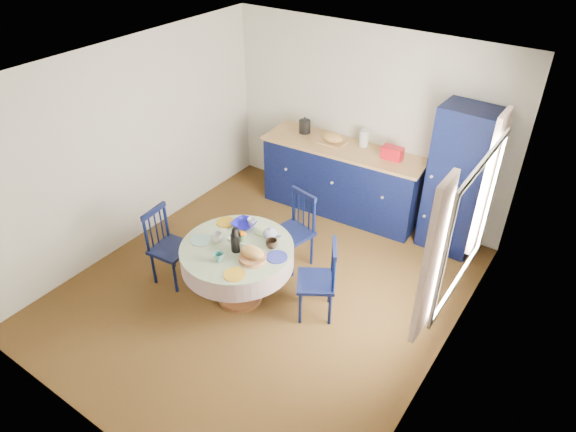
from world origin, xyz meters
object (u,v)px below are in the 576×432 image
at_px(pantry_cabinet, 458,182).
at_px(chair_left, 168,246).
at_px(mug_d, 252,222).
at_px(kitchen_counter, 343,178).
at_px(dining_table, 238,256).
at_px(mug_a, 217,238).
at_px(mug_b, 219,257).
at_px(mug_c, 272,244).
at_px(chair_right, 320,280).
at_px(chair_far, 295,230).
at_px(cobalt_bowl, 244,224).

relative_size(pantry_cabinet, chair_left, 2.02).
bearing_deg(pantry_cabinet, mug_d, -128.93).
bearing_deg(mug_d, chair_left, -143.55).
bearing_deg(kitchen_counter, dining_table, -93.72).
relative_size(chair_left, mug_a, 7.08).
bearing_deg(mug_b, mug_d, 99.09).
height_order(mug_c, mug_d, mug_c).
relative_size(chair_left, mug_b, 8.99).
bearing_deg(dining_table, chair_right, 20.32).
height_order(kitchen_counter, dining_table, kitchen_counter).
distance_m(chair_far, mug_b, 1.21).
relative_size(mug_a, mug_b, 1.27).
xyz_separation_m(mug_d, cobalt_bowl, (-0.06, -0.07, -0.02)).
height_order(kitchen_counter, pantry_cabinet, pantry_cabinet).
bearing_deg(kitchen_counter, mug_a, -99.63).
distance_m(chair_far, mug_d, 0.62).
height_order(mug_b, cobalt_bowl, mug_b).
distance_m(mug_a, mug_c, 0.59).
distance_m(kitchen_counter, mug_a, 2.32).
distance_m(mug_b, cobalt_bowl, 0.64).
xyz_separation_m(chair_right, mug_c, (-0.53, -0.11, 0.31)).
distance_m(kitchen_counter, mug_d, 1.87).
bearing_deg(mug_d, kitchen_counter, 86.41).
height_order(mug_c, cobalt_bowl, mug_c).
relative_size(kitchen_counter, pantry_cabinet, 1.21).
distance_m(pantry_cabinet, dining_table, 2.76).
height_order(mug_a, mug_c, mug_a).
bearing_deg(kitchen_counter, chair_right, -70.49).
xyz_separation_m(kitchen_counter, mug_b, (-0.01, -2.53, 0.27)).
distance_m(mug_c, cobalt_bowl, 0.50).
bearing_deg(mug_b, kitchen_counter, 89.83).
bearing_deg(chair_right, mug_c, -109.25).
bearing_deg(mug_d, cobalt_bowl, -132.74).
xyz_separation_m(chair_right, mug_a, (-1.07, -0.36, 0.32)).
xyz_separation_m(kitchen_counter, pantry_cabinet, (1.52, 0.04, 0.43)).
xyz_separation_m(chair_left, chair_far, (1.02, 1.06, 0.01)).
height_order(chair_left, cobalt_bowl, chair_left).
distance_m(dining_table, cobalt_bowl, 0.40).
xyz_separation_m(chair_far, chair_right, (0.70, -0.58, -0.02)).
bearing_deg(chair_left, mug_b, -102.53).
bearing_deg(chair_left, dining_table, -84.18).
distance_m(kitchen_counter, mug_c, 2.09).
distance_m(chair_left, chair_far, 1.47).
bearing_deg(mug_a, pantry_cabinet, 52.88).
xyz_separation_m(kitchen_counter, mug_c, (0.30, -2.05, 0.27)).
height_order(chair_far, cobalt_bowl, chair_far).
height_order(mug_a, cobalt_bowl, mug_a).
relative_size(dining_table, mug_d, 12.03).
relative_size(pantry_cabinet, chair_far, 1.97).
bearing_deg(chair_right, chair_far, -160.81).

